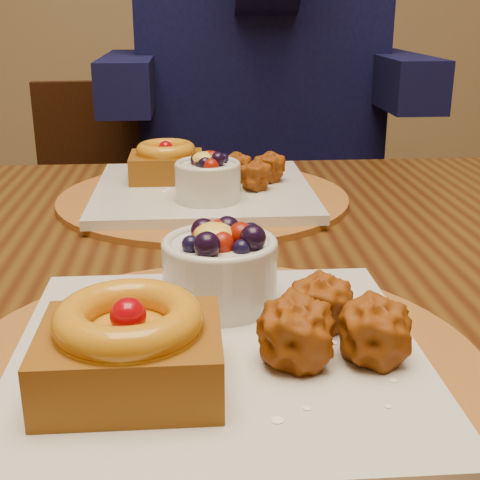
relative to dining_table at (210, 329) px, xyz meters
name	(u,v)px	position (x,y,z in m)	size (l,w,h in m)	color
dining_table	(210,329)	(0.00, 0.00, 0.00)	(1.60, 0.90, 0.76)	#331809
place_setting_near	(214,338)	(0.00, -0.21, 0.10)	(0.38, 0.38, 0.09)	brown
place_setting_far	(202,186)	(0.00, 0.22, 0.10)	(0.38, 0.38, 0.08)	brown
chair_far	(138,264)	(-0.14, 0.73, -0.21)	(0.44, 0.44, 0.85)	black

